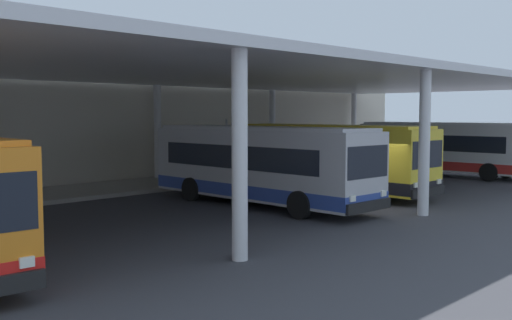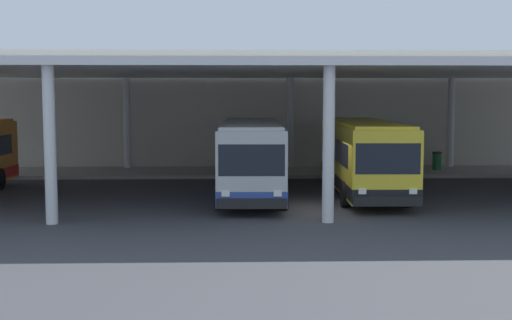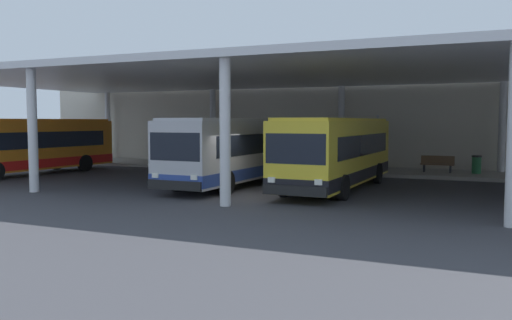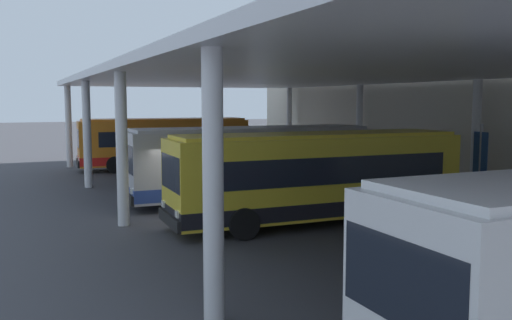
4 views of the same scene
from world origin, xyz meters
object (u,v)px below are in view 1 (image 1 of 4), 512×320
object	(u,v)px
bus_middle_bay	(326,158)
trash_bin	(278,162)
bench_waiting	(256,164)
banner_sign	(227,145)
bus_second_bay	(260,164)
bus_far_bay	(445,148)

from	to	relation	value
bus_middle_bay	trash_bin	world-z (taller)	bus_middle_bay
bench_waiting	banner_sign	world-z (taller)	banner_sign
bench_waiting	banner_sign	size ratio (longest dim) A/B	0.56
bench_waiting	bus_second_bay	bearing A→B (deg)	-134.93
bus_far_bay	banner_sign	distance (m)	13.15
bus_middle_bay	bench_waiting	bearing A→B (deg)	65.91
bus_far_bay	bus_middle_bay	bearing A→B (deg)	178.94
bus_middle_bay	bus_far_bay	distance (m)	11.28
bus_second_bay	banner_sign	bearing A→B (deg)	55.38
bus_far_bay	bus_second_bay	bearing A→B (deg)	-179.34
bus_second_bay	bus_middle_bay	bearing A→B (deg)	4.65
bench_waiting	trash_bin	world-z (taller)	trash_bin
trash_bin	banner_sign	xyz separation A→B (m)	(-5.23, -0.93, 1.30)
bus_second_bay	bench_waiting	bearing A→B (deg)	45.07
trash_bin	banner_sign	world-z (taller)	banner_sign
bus_middle_bay	bench_waiting	distance (m)	8.88
bus_second_bay	bus_far_bay	bearing A→B (deg)	0.66
bus_middle_bay	banner_sign	xyz separation A→B (m)	(0.40, 7.18, 0.32)
bus_second_bay	bus_middle_bay	world-z (taller)	same
bus_second_bay	banner_sign	distance (m)	9.20
bus_far_bay	banner_sign	size ratio (longest dim) A/B	3.29
bus_second_bay	bench_waiting	distance (m)	11.97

